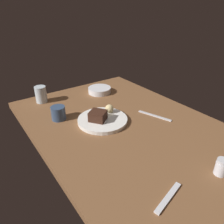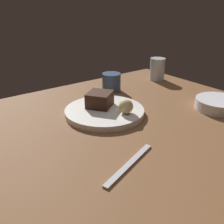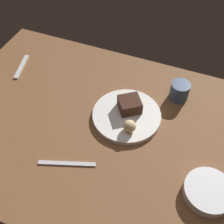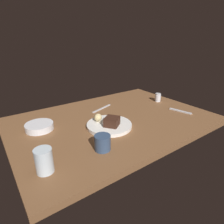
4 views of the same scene
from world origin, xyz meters
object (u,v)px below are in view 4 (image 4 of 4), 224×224
Objects in this scene: coffee_cup at (102,143)px; butter_knife at (102,108)px; side_bowl at (39,127)px; water_glass at (44,161)px; bread_roll at (98,117)px; dessert_spoon at (180,111)px; chocolate_cake_slice at (112,122)px; salt_shaker at (158,97)px; dessert_plate at (109,125)px.

coffee_cup is 50.89cm from butter_knife.
side_bowl is 2.04× the size of coffee_cup.
butter_knife is (-52.85, -42.92, -4.69)cm from water_glass.
bread_roll reaches higher than dessert_spoon.
chocolate_cake_slice is 1.21× the size of salt_shaker.
bread_roll is 44.79cm from water_glass.
dessert_spoon is (-93.42, -7.71, -4.59)cm from water_glass.
water_glass reaches higher than side_bowl.
salt_shaker is 101.76cm from water_glass.
dessert_plate is at bearing 14.26° from salt_shaker.
chocolate_cake_slice is (0.06, 2.71, 3.34)cm from dessert_plate.
side_bowl is at bearing -23.25° from bread_roll.
water_glass is (96.86, 31.14, 1.78)cm from salt_shaker.
chocolate_cake_slice is 1.71× the size of bread_roll.
dessert_plate reaches higher than butter_knife.
water_glass is 68.25cm from butter_knife.
bread_roll is 59.30cm from salt_shaker.
dessert_plate is 2.57× the size of water_glass.
salt_shaker is 0.34× the size of butter_knife.
salt_shaker is 23.84cm from dessert_spoon.
side_bowl is (29.78, -12.79, -2.37)cm from bread_roll.
butter_knife is at bearing -122.14° from coffee_cup.
water_glass is at bearing 19.93° from butter_knife.
bread_roll reaches higher than side_bowl.
chocolate_cake_slice reaches higher than dessert_spoon.
chocolate_cake_slice is 0.78× the size of water_glass.
dessert_plate is at bearing 46.93° from butter_knife.
dessert_plate is 1.34× the size of butter_knife.
water_glass is 1.34× the size of coffee_cup.
dessert_spoon is (-55.38, 15.92, -3.80)cm from bread_roll.
water_glass reaches higher than butter_knife.
chocolate_cake_slice is at bearing 16.84° from salt_shaker.
water_glass is 0.66× the size of dessert_spoon.
side_bowl is 1.00× the size of dessert_spoon.
dessert_plate is 5.61× the size of bread_roll.
chocolate_cake_slice reaches higher than butter_knife.
coffee_cup reaches higher than dessert_spoon.
dessert_plate is at bearing -132.21° from coffee_cup.
coffee_cup is at bearing 38.72° from butter_knife.
chocolate_cake_slice is at bearing -111.64° from dessert_spoon.
salt_shaker reaches higher than side_bowl.
dessert_spoon is at bearing 119.90° from butter_knife.
chocolate_cake_slice is 43.72cm from water_glass.
dessert_plate is 3.96× the size of salt_shaker.
butter_knife is at bearing -14.99° from salt_shaker.
butter_knife is (-14.81, -19.29, -3.90)cm from bread_roll.
dessert_plate is 3.28× the size of chocolate_cake_slice.
dessert_plate is 44.91cm from water_glass.
bread_roll is at bearing 33.34° from butter_knife.
side_bowl is 89.87cm from dessert_spoon.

